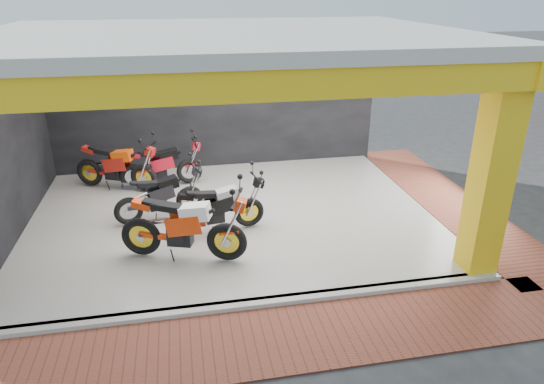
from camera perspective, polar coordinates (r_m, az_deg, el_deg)
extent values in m
plane|color=#2D2D30|center=(8.28, -3.08, -9.19)|extent=(80.00, 80.00, 0.00)
cube|color=beige|center=(9.99, -4.71, -2.88)|extent=(8.00, 6.00, 0.10)
cube|color=beige|center=(9.02, -5.48, 17.83)|extent=(8.40, 6.40, 0.20)
cube|color=black|center=(12.36, -6.66, 10.53)|extent=(8.20, 0.20, 3.50)
cube|color=yellow|center=(8.19, 24.44, 1.95)|extent=(0.50, 0.50, 3.50)
cube|color=yellow|center=(6.11, -2.39, 12.53)|extent=(8.40, 0.30, 0.40)
cube|color=yellow|center=(10.25, 18.36, 15.76)|extent=(0.30, 6.40, 0.40)
cube|color=beige|center=(7.41, -1.94, -13.02)|extent=(8.00, 0.20, 0.10)
cube|color=brown|center=(6.83, -0.85, -17.06)|extent=(9.00, 1.40, 0.03)
cube|color=brown|center=(11.48, 19.83, -0.87)|extent=(1.40, 7.00, 0.03)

